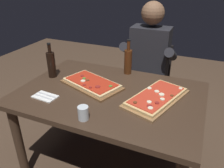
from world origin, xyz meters
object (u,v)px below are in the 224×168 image
(pizza_rectangular_left, at_px, (156,97))
(tumbler_near_camera, at_px, (83,114))
(wine_bottle_dark, at_px, (128,61))
(dining_table, at_px, (110,103))
(diner_chair, at_px, (149,80))
(oil_bottle_amber, at_px, (51,64))
(pizza_rectangular_front, at_px, (92,84))
(seated_diner, at_px, (148,62))

(pizza_rectangular_left, relative_size, tumbler_near_camera, 6.50)
(wine_bottle_dark, distance_m, tumbler_near_camera, 0.78)
(dining_table, bearing_deg, wine_bottle_dark, 89.21)
(dining_table, relative_size, diner_chair, 1.61)
(pizza_rectangular_left, bearing_deg, tumbler_near_camera, -131.48)
(diner_chair, bearing_deg, oil_bottle_amber, -131.00)
(pizza_rectangular_left, distance_m, oil_bottle_amber, 0.94)
(pizza_rectangular_front, relative_size, diner_chair, 0.64)
(pizza_rectangular_front, bearing_deg, diner_chair, 70.63)
(tumbler_near_camera, bearing_deg, diner_chair, 84.61)
(wine_bottle_dark, bearing_deg, diner_chair, 77.66)
(tumbler_near_camera, distance_m, diner_chair, 1.28)
(dining_table, bearing_deg, seated_diner, 81.84)
(oil_bottle_amber, bearing_deg, wine_bottle_dark, 29.46)
(pizza_rectangular_front, bearing_deg, pizza_rectangular_left, -1.15)
(diner_chair, xyz_separation_m, seated_diner, (-0.00, -0.12, 0.26))
(wine_bottle_dark, distance_m, oil_bottle_amber, 0.67)
(dining_table, height_order, diner_chair, diner_chair)
(seated_diner, bearing_deg, oil_bottle_amber, -135.72)
(pizza_rectangular_front, xyz_separation_m, wine_bottle_dark, (0.18, 0.35, 0.10))
(oil_bottle_amber, xyz_separation_m, seated_diner, (0.68, 0.67, -0.12))
(seated_diner, bearing_deg, pizza_rectangular_left, -70.24)
(dining_table, bearing_deg, diner_chair, 82.97)
(dining_table, height_order, pizza_rectangular_front, pizza_rectangular_front)
(pizza_rectangular_front, distance_m, seated_diner, 0.75)
(dining_table, distance_m, oil_bottle_amber, 0.62)
(dining_table, distance_m, tumbler_near_camera, 0.40)
(pizza_rectangular_front, distance_m, tumbler_near_camera, 0.46)
(pizza_rectangular_front, relative_size, pizza_rectangular_left, 0.94)
(diner_chair, bearing_deg, dining_table, -97.03)
(pizza_rectangular_left, relative_size, seated_diner, 0.44)
(pizza_rectangular_front, height_order, pizza_rectangular_left, pizza_rectangular_left)
(pizza_rectangular_left, height_order, diner_chair, diner_chair)
(pizza_rectangular_front, bearing_deg, tumbler_near_camera, -68.54)
(wine_bottle_dark, height_order, diner_chair, wine_bottle_dark)
(dining_table, relative_size, wine_bottle_dark, 4.47)
(pizza_rectangular_left, relative_size, diner_chair, 0.68)
(oil_bottle_amber, bearing_deg, tumbler_near_camera, -38.36)
(seated_diner, bearing_deg, diner_chair, 90.00)
(wine_bottle_dark, distance_m, seated_diner, 0.37)
(pizza_rectangular_front, bearing_deg, seated_diner, 67.57)
(wine_bottle_dark, height_order, oil_bottle_amber, wine_bottle_dark)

